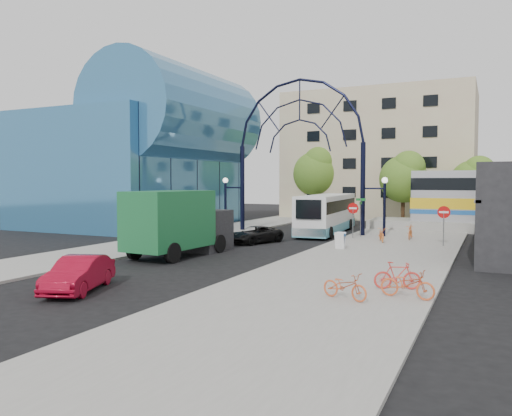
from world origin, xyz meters
The scene contains 22 objects.
ground centered at (0.00, 0.00, 0.00)m, with size 120.00×120.00×0.00m, color black.
sidewalk_east centered at (8.00, 4.00, 0.06)m, with size 8.00×56.00×0.12m, color gray.
plaza_west centered at (-6.50, 6.00, 0.06)m, with size 5.00×50.00×0.12m, color gray.
gateway_arch centered at (0.00, 14.00, 8.56)m, with size 13.64×0.44×12.10m.
stop_sign centered at (4.80, 12.00, 1.99)m, with size 0.80×0.07×2.50m.
do_not_enter_sign centered at (11.00, 10.00, 1.98)m, with size 0.76×0.07×2.48m.
street_name_sign centered at (5.20, 12.60, 2.13)m, with size 0.70×0.70×2.80m.
sandwich_board centered at (5.60, 5.98, 0.74)m, with size 0.55×0.61×0.99m.
transit_hall centered at (-15.30, 15.00, 6.70)m, with size 16.50×18.00×14.50m.
apartment_block centered at (2.00, 34.97, 7.00)m, with size 20.00×12.10×14.00m.
tree_north_a centered at (6.12, 25.93, 4.61)m, with size 4.48×4.48×7.00m.
tree_north_b centered at (-3.88, 29.93, 5.27)m, with size 5.12×5.12×8.00m.
tree_north_c centered at (12.12, 27.93, 4.28)m, with size 4.16×4.16×6.50m.
city_bus centered at (1.83, 15.38, 1.59)m, with size 3.28×11.25×3.05m.
green_truck centered at (-1.87, 0.28, 1.80)m, with size 3.09×7.28×3.61m.
black_suv centered at (-0.57, 7.18, 0.57)m, with size 1.88×4.08×1.13m, color black.
red_sedan centered at (-0.24, -8.82, 0.65)m, with size 1.38×3.96×1.30m, color maroon.
bike_near_a centered at (7.10, 10.60, 0.60)m, with size 0.63×1.82×0.96m, color orange.
bike_near_b centered at (8.64, 12.67, 0.62)m, with size 0.47×1.67×1.00m, color orange.
bike_far_a centered at (11.14, -5.21, 0.61)m, with size 0.65×1.87×0.98m, color #D3572A.
bike_far_b centered at (10.59, -3.93, 0.63)m, with size 0.48×1.71×1.03m, color red.
bike_far_c centered at (9.25, -6.30, 0.58)m, with size 0.61×1.74×0.92m, color #CF5429.
Camera 1 is at (13.72, -22.68, 4.11)m, focal length 35.00 mm.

